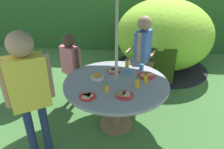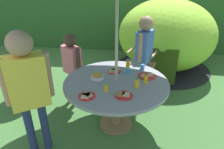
{
  "view_description": "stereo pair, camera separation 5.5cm",
  "coord_description": "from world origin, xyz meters",
  "px_view_note": "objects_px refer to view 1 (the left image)",
  "views": [
    {
      "loc": [
        0.17,
        -2.18,
        1.87
      ],
      "look_at": [
        -0.05,
        -0.01,
        0.78
      ],
      "focal_mm": 31.99,
      "sensor_mm": 36.0,
      "label": 1
    },
    {
      "loc": [
        0.22,
        -2.18,
        1.87
      ],
      "look_at": [
        -0.05,
        -0.01,
        0.78
      ],
      "focal_mm": 31.99,
      "sensor_mm": 36.0,
      "label": 2
    }
  ],
  "objects_px": {
    "plate_far_left": "(146,75)",
    "juice_bottle_near_right": "(107,88)",
    "dome_tent": "(163,35)",
    "snack_bowl": "(97,76)",
    "child_in_blue_shirt": "(143,46)",
    "wooden_chair": "(143,56)",
    "cup_far": "(127,71)",
    "juice_bottle_center_front": "(137,83)",
    "plate_mid_left": "(114,71)",
    "plate_front_edge": "(88,96)",
    "juice_bottle_far_right": "(127,63)",
    "child_in_yellow_shirt": "(28,83)",
    "potted_plant": "(19,75)",
    "child_in_pink_shirt": "(71,60)",
    "cup_near": "(142,67)",
    "plate_mid_right": "(124,95)",
    "juice_bottle_near_left": "(146,78)",
    "garden_table": "(116,88)"
  },
  "relations": [
    {
      "from": "dome_tent",
      "to": "plate_mid_left",
      "type": "height_order",
      "value": "dome_tent"
    },
    {
      "from": "potted_plant",
      "to": "child_in_pink_shirt",
      "type": "height_order",
      "value": "child_in_pink_shirt"
    },
    {
      "from": "child_in_blue_shirt",
      "to": "plate_far_left",
      "type": "bearing_deg",
      "value": 23.11
    },
    {
      "from": "child_in_yellow_shirt",
      "to": "plate_far_left",
      "type": "distance_m",
      "value": 1.43
    },
    {
      "from": "dome_tent",
      "to": "cup_near",
      "type": "height_order",
      "value": "dome_tent"
    },
    {
      "from": "juice_bottle_center_front",
      "to": "cup_near",
      "type": "relative_size",
      "value": 1.91
    },
    {
      "from": "wooden_chair",
      "to": "potted_plant",
      "type": "bearing_deg",
      "value": -141.0
    },
    {
      "from": "child_in_pink_shirt",
      "to": "cup_far",
      "type": "height_order",
      "value": "child_in_pink_shirt"
    },
    {
      "from": "dome_tent",
      "to": "juice_bottle_near_right",
      "type": "height_order",
      "value": "dome_tent"
    },
    {
      "from": "child_in_blue_shirt",
      "to": "plate_far_left",
      "type": "height_order",
      "value": "child_in_blue_shirt"
    },
    {
      "from": "potted_plant",
      "to": "juice_bottle_center_front",
      "type": "xyz_separation_m",
      "value": [
        1.83,
        -0.59,
        0.29
      ]
    },
    {
      "from": "wooden_chair",
      "to": "cup_far",
      "type": "bearing_deg",
      "value": -86.66
    },
    {
      "from": "wooden_chair",
      "to": "plate_far_left",
      "type": "xyz_separation_m",
      "value": [
        -0.0,
        -1.09,
        0.14
      ]
    },
    {
      "from": "wooden_chair",
      "to": "juice_bottle_center_front",
      "type": "height_order",
      "value": "wooden_chair"
    },
    {
      "from": "plate_front_edge",
      "to": "juice_bottle_near_right",
      "type": "xyz_separation_m",
      "value": [
        0.19,
        0.13,
        0.04
      ]
    },
    {
      "from": "plate_far_left",
      "to": "juice_bottle_near_left",
      "type": "relative_size",
      "value": 1.81
    },
    {
      "from": "dome_tent",
      "to": "juice_bottle_far_right",
      "type": "distance_m",
      "value": 1.76
    },
    {
      "from": "child_in_blue_shirt",
      "to": "cup_near",
      "type": "relative_size",
      "value": 20.45
    },
    {
      "from": "juice_bottle_near_left",
      "to": "cup_near",
      "type": "xyz_separation_m",
      "value": [
        -0.03,
        0.4,
        -0.03
      ]
    },
    {
      "from": "plate_far_left",
      "to": "juice_bottle_near_right",
      "type": "relative_size",
      "value": 2.13
    },
    {
      "from": "juice_bottle_center_front",
      "to": "cup_far",
      "type": "height_order",
      "value": "juice_bottle_center_front"
    },
    {
      "from": "wooden_chair",
      "to": "juice_bottle_far_right",
      "type": "bearing_deg",
      "value": -90.73
    },
    {
      "from": "child_in_yellow_shirt",
      "to": "plate_front_edge",
      "type": "xyz_separation_m",
      "value": [
        0.56,
        0.16,
        -0.22
      ]
    },
    {
      "from": "plate_mid_left",
      "to": "cup_far",
      "type": "bearing_deg",
      "value": -13.93
    },
    {
      "from": "wooden_chair",
      "to": "cup_near",
      "type": "bearing_deg",
      "value": -76.92
    },
    {
      "from": "plate_mid_left",
      "to": "cup_far",
      "type": "relative_size",
      "value": 2.44
    },
    {
      "from": "juice_bottle_near_right",
      "to": "dome_tent",
      "type": "bearing_deg",
      "value": 68.33
    },
    {
      "from": "snack_bowl",
      "to": "juice_bottle_far_right",
      "type": "bearing_deg",
      "value": 47.45
    },
    {
      "from": "child_in_blue_shirt",
      "to": "cup_near",
      "type": "distance_m",
      "value": 0.54
    },
    {
      "from": "juice_bottle_near_right",
      "to": "juice_bottle_far_right",
      "type": "distance_m",
      "value": 0.73
    },
    {
      "from": "dome_tent",
      "to": "juice_bottle_near_right",
      "type": "xyz_separation_m",
      "value": [
        -0.92,
        -2.31,
        0.01
      ]
    },
    {
      "from": "cup_far",
      "to": "juice_bottle_center_front",
      "type": "bearing_deg",
      "value": -70.54
    },
    {
      "from": "juice_bottle_far_right",
      "to": "juice_bottle_near_left",
      "type": "bearing_deg",
      "value": -61.32
    },
    {
      "from": "plate_far_left",
      "to": "plate_front_edge",
      "type": "distance_m",
      "value": 0.87
    },
    {
      "from": "dome_tent",
      "to": "snack_bowl",
      "type": "distance_m",
      "value": 2.28
    },
    {
      "from": "cup_far",
      "to": "wooden_chair",
      "type": "bearing_deg",
      "value": 76.53
    },
    {
      "from": "garden_table",
      "to": "juice_bottle_near_right",
      "type": "distance_m",
      "value": 0.32
    },
    {
      "from": "plate_mid_right",
      "to": "juice_bottle_near_right",
      "type": "bearing_deg",
      "value": 161.73
    },
    {
      "from": "plate_mid_left",
      "to": "plate_front_edge",
      "type": "height_order",
      "value": "same"
    },
    {
      "from": "child_in_yellow_shirt",
      "to": "cup_near",
      "type": "bearing_deg",
      "value": 6.04
    },
    {
      "from": "plate_front_edge",
      "to": "juice_bottle_near_right",
      "type": "bearing_deg",
      "value": 33.91
    },
    {
      "from": "child_in_blue_shirt",
      "to": "dome_tent",
      "type": "bearing_deg",
      "value": 178.25
    },
    {
      "from": "snack_bowl",
      "to": "juice_bottle_center_front",
      "type": "height_order",
      "value": "juice_bottle_center_front"
    },
    {
      "from": "child_in_pink_shirt",
      "to": "juice_bottle_near_right",
      "type": "distance_m",
      "value": 1.02
    },
    {
      "from": "snack_bowl",
      "to": "plate_far_left",
      "type": "distance_m",
      "value": 0.64
    },
    {
      "from": "garden_table",
      "to": "child_in_yellow_shirt",
      "type": "bearing_deg",
      "value": -146.84
    },
    {
      "from": "wooden_chair",
      "to": "child_in_blue_shirt",
      "type": "bearing_deg",
      "value": -77.55
    },
    {
      "from": "wooden_chair",
      "to": "plate_far_left",
      "type": "distance_m",
      "value": 1.09
    },
    {
      "from": "juice_bottle_center_front",
      "to": "plate_far_left",
      "type": "bearing_deg",
      "value": 66.98
    },
    {
      "from": "juice_bottle_near_right",
      "to": "juice_bottle_center_front",
      "type": "xyz_separation_m",
      "value": [
        0.34,
        0.14,
        0.01
      ]
    }
  ]
}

